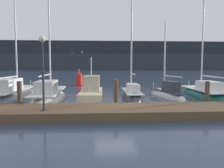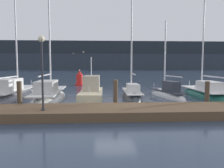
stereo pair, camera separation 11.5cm
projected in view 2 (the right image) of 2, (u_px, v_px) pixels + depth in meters
ground_plane at (115, 108)px, 13.59m from camera, size 400.00×400.00×0.00m
dock at (118, 111)px, 11.47m from camera, size 30.21×2.80×0.45m
mooring_pile_1 at (20, 96)px, 12.73m from camera, size 0.28×0.28×1.72m
mooring_pile_2 at (116, 95)px, 13.05m from camera, size 0.28×0.28×1.77m
mooring_pile_3 at (207, 95)px, 13.37m from camera, size 0.28×0.28×1.67m
sailboat_berth_2 at (14, 96)px, 17.60m from camera, size 2.33×8.46×13.38m
sailboat_berth_3 at (49, 98)px, 16.57m from camera, size 2.43×8.45×12.65m
motorboat_berth_4 at (91, 96)px, 16.69m from camera, size 1.89×5.82×3.84m
sailboat_berth_5 at (132, 97)px, 17.27m from camera, size 1.61×5.75×9.64m
sailboat_berth_6 at (167, 95)px, 18.16m from camera, size 2.24×5.57×6.98m
sailboat_berth_7 at (205, 95)px, 18.42m from camera, size 2.42×7.46×11.15m
channel_buoy at (80, 79)px, 28.74m from camera, size 1.31×1.31×2.07m
dock_lamppost at (42, 60)px, 10.43m from camera, size 0.32×0.32×3.60m
hillside_backdrop at (104, 57)px, 130.35m from camera, size 240.00×23.00×16.40m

